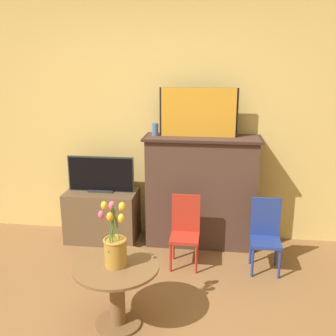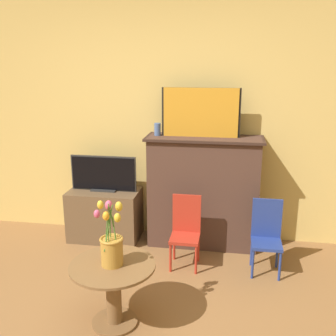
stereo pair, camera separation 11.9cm
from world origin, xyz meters
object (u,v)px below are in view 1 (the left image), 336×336
Objects in this scene: painting at (198,112)px; vase_tulips at (115,246)px; tv_monitor at (101,175)px; chair_blue at (265,232)px; chair_red at (185,228)px.

painting reaches higher than vase_tulips.
painting is at bearing 2.50° from tv_monitor.
vase_tulips is at bearing -139.87° from chair_blue.
painting is 1.10× the size of tv_monitor.
chair_blue is (0.68, -0.49, -1.05)m from painting.
vase_tulips is (-0.50, -1.48, -0.77)m from painting.
vase_tulips is (-0.42, -0.99, 0.28)m from chair_red.
chair_blue is at bearing -35.60° from painting.
chair_blue is at bearing -14.41° from tv_monitor.
chair_red is at bearing 66.88° from vase_tulips.
tv_monitor is 1.12m from chair_red.
chair_red is (-0.08, -0.49, -1.05)m from painting.
painting is 1.34m from chair_blue.
tv_monitor is at bearing 110.31° from vase_tulips.
tv_monitor is (-1.04, -0.05, -0.68)m from painting.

